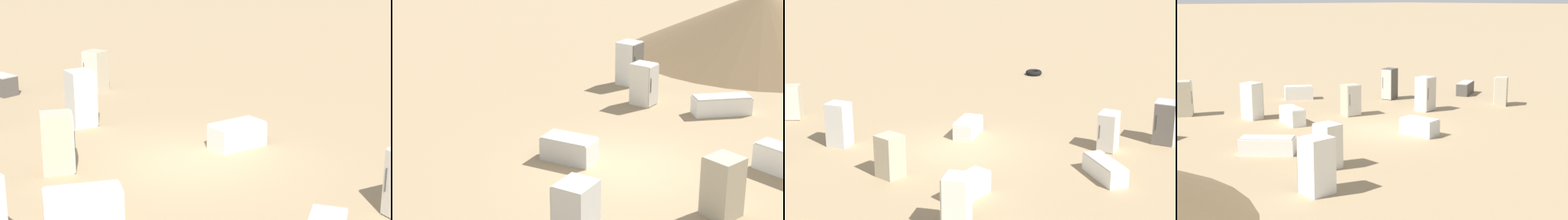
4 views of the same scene
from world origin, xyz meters
The scene contains 11 objects.
ground_plane centered at (0.00, 0.00, 0.00)m, with size 1000.00×1000.00×0.00m, color #9E8460.
discarded_fridge_2 centered at (-1.56, -0.52, 0.34)m, with size 1.57×0.99×0.68m.
discarded_fridge_3 centered at (5.55, 2.99, 0.83)m, with size 0.89×0.87×1.65m.
discarded_fridge_6 centered at (1.62, -4.25, 0.83)m, with size 0.82×0.85×1.66m.
discarded_fridge_8 centered at (-4.25, 6.46, 0.81)m, with size 0.83×0.81×1.63m.
discarded_fridge_9 centered at (0.07, 5.48, 0.31)m, with size 1.80×1.84×0.63m.
discarded_fridge_10 centered at (-2.53, 4.79, 0.72)m, with size 0.83×0.67×1.44m.
discarded_fridge_11 centered at (3.19, -0.86, 0.72)m, with size 0.89×0.86×1.44m.
discarded_fridge_12 centered at (3.48, 2.20, 0.37)m, with size 1.64×0.89×0.74m.
discarded_fridge_13 centered at (-0.03, -8.11, 0.73)m, with size 0.89×0.92×1.45m.
scrap_tire centered at (-11.75, -2.07, 0.12)m, with size 0.86×0.86×0.24m.
Camera 3 is at (19.60, 11.04, 8.50)m, focal length 60.00 mm.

